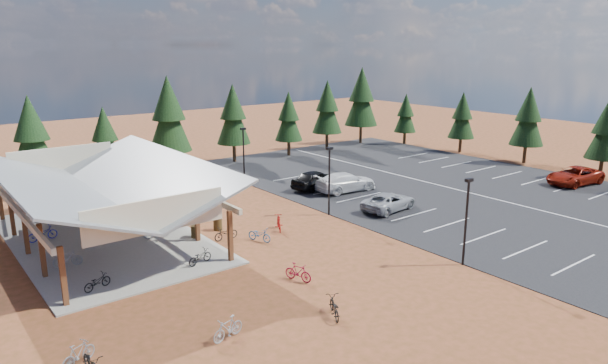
{
  "coord_description": "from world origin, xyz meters",
  "views": [
    {
      "loc": [
        -20.15,
        -27.48,
        12.35
      ],
      "look_at": [
        4.14,
        3.93,
        2.28
      ],
      "focal_mm": 32.0,
      "sensor_mm": 36.0,
      "label": 1
    }
  ],
  "objects_px": {
    "bike_0": "(97,282)",
    "bike_4": "(200,257)",
    "lamp_post_2": "(244,152)",
    "bike_3": "(66,211)",
    "bike_1": "(67,259)",
    "trash_bin_0": "(196,232)",
    "bike_2": "(42,234)",
    "bike_6": "(122,226)",
    "bike_12": "(334,307)",
    "car_6": "(575,176)",
    "car_4": "(315,179)",
    "bike_9": "(78,354)",
    "lamp_post_1": "(329,176)",
    "bike_8": "(91,364)",
    "bike_13": "(228,328)",
    "bike_15": "(279,223)",
    "lamp_post_0": "(466,216)",
    "bike_7": "(119,205)",
    "trash_bin_1": "(218,224)",
    "bike_11": "(298,272)",
    "bike_5": "(156,230)",
    "bike_pavilion": "(100,182)",
    "bike_16": "(226,233)",
    "car_3": "(346,182)",
    "car_2": "(389,201)",
    "bike_14": "(260,235)"
  },
  "relations": [
    {
      "from": "bike_0",
      "to": "bike_4",
      "type": "bearing_deg",
      "value": -110.26
    },
    {
      "from": "lamp_post_2",
      "to": "bike_3",
      "type": "xyz_separation_m",
      "value": [
        -15.81,
        -1.12,
        -2.32
      ]
    },
    {
      "from": "lamp_post_2",
      "to": "bike_1",
      "type": "distance_m",
      "value": 21.2
    },
    {
      "from": "lamp_post_2",
      "to": "trash_bin_0",
      "type": "height_order",
      "value": "lamp_post_2"
    },
    {
      "from": "bike_2",
      "to": "bike_6",
      "type": "bearing_deg",
      "value": -113.99
    },
    {
      "from": "lamp_post_2",
      "to": "bike_12",
      "type": "height_order",
      "value": "lamp_post_2"
    },
    {
      "from": "bike_3",
      "to": "car_6",
      "type": "bearing_deg",
      "value": -121.45
    },
    {
      "from": "bike_0",
      "to": "car_4",
      "type": "xyz_separation_m",
      "value": [
        21.77,
        9.14,
        0.35
      ]
    },
    {
      "from": "bike_9",
      "to": "car_4",
      "type": "distance_m",
      "value": 28.97
    },
    {
      "from": "lamp_post_1",
      "to": "bike_1",
      "type": "height_order",
      "value": "lamp_post_1"
    },
    {
      "from": "bike_8",
      "to": "bike_13",
      "type": "relative_size",
      "value": 1.09
    },
    {
      "from": "bike_3",
      "to": "lamp_post_2",
      "type": "bearing_deg",
      "value": -93.19
    },
    {
      "from": "bike_4",
      "to": "bike_9",
      "type": "distance_m",
      "value": 10.45
    },
    {
      "from": "bike_9",
      "to": "car_6",
      "type": "relative_size",
      "value": 0.28
    },
    {
      "from": "car_6",
      "to": "bike_15",
      "type": "bearing_deg",
      "value": -94.43
    },
    {
      "from": "lamp_post_0",
      "to": "bike_7",
      "type": "bearing_deg",
      "value": 118.82
    },
    {
      "from": "bike_8",
      "to": "bike_7",
      "type": "bearing_deg",
      "value": 67.25
    },
    {
      "from": "bike_13",
      "to": "car_4",
      "type": "relative_size",
      "value": 0.35
    },
    {
      "from": "trash_bin_0",
      "to": "bike_7",
      "type": "bearing_deg",
      "value": 102.46
    },
    {
      "from": "car_4",
      "to": "trash_bin_0",
      "type": "bearing_deg",
      "value": 99.54
    },
    {
      "from": "trash_bin_1",
      "to": "bike_11",
      "type": "bearing_deg",
      "value": -93.56
    },
    {
      "from": "bike_15",
      "to": "bike_0",
      "type": "bearing_deg",
      "value": 37.2
    },
    {
      "from": "lamp_post_2",
      "to": "bike_5",
      "type": "bearing_deg",
      "value": -143.44
    },
    {
      "from": "bike_15",
      "to": "bike_pavilion",
      "type": "bearing_deg",
      "value": -0.83
    },
    {
      "from": "bike_7",
      "to": "bike_16",
      "type": "distance_m",
      "value": 10.73
    },
    {
      "from": "bike_7",
      "to": "bike_9",
      "type": "xyz_separation_m",
      "value": [
        -8.36,
        -19.1,
        -0.08
      ]
    },
    {
      "from": "trash_bin_0",
      "to": "trash_bin_1",
      "type": "distance_m",
      "value": 2.09
    },
    {
      "from": "bike_12",
      "to": "car_3",
      "type": "bearing_deg",
      "value": -104.55
    },
    {
      "from": "lamp_post_2",
      "to": "car_2",
      "type": "xyz_separation_m",
      "value": [
        4.35,
        -13.98,
        -2.26
      ]
    },
    {
      "from": "lamp_post_1",
      "to": "trash_bin_1",
      "type": "relative_size",
      "value": 5.71
    },
    {
      "from": "bike_13",
      "to": "car_6",
      "type": "distance_m",
      "value": 38.58
    },
    {
      "from": "bike_13",
      "to": "bike_3",
      "type": "bearing_deg",
      "value": 169.89
    },
    {
      "from": "bike_0",
      "to": "bike_1",
      "type": "relative_size",
      "value": 0.96
    },
    {
      "from": "bike_pavilion",
      "to": "bike_11",
      "type": "relative_size",
      "value": 11.71
    },
    {
      "from": "lamp_post_0",
      "to": "bike_0",
      "type": "distance_m",
      "value": 20.32
    },
    {
      "from": "bike_0",
      "to": "bike_1",
      "type": "distance_m",
      "value": 4.05
    },
    {
      "from": "bike_11",
      "to": "bike_15",
      "type": "relative_size",
      "value": 0.91
    },
    {
      "from": "bike_13",
      "to": "car_4",
      "type": "bearing_deg",
      "value": 120.15
    },
    {
      "from": "trash_bin_1",
      "to": "bike_0",
      "type": "height_order",
      "value": "bike_0"
    },
    {
      "from": "bike_12",
      "to": "car_4",
      "type": "distance_m",
      "value": 23.26
    },
    {
      "from": "bike_3",
      "to": "bike_9",
      "type": "distance_m",
      "value": 20.36
    },
    {
      "from": "trash_bin_1",
      "to": "bike_14",
      "type": "distance_m",
      "value": 3.74
    },
    {
      "from": "bike_0",
      "to": "bike_13",
      "type": "height_order",
      "value": "bike_13"
    },
    {
      "from": "trash_bin_0",
      "to": "bike_15",
      "type": "height_order",
      "value": "bike_15"
    },
    {
      "from": "lamp_post_2",
      "to": "bike_13",
      "type": "xyz_separation_m",
      "value": [
        -14.88,
        -22.83,
        -2.47
      ]
    },
    {
      "from": "bike_9",
      "to": "bike_14",
      "type": "xyz_separation_m",
      "value": [
        13.36,
        7.37,
        -0.04
      ]
    },
    {
      "from": "bike_2",
      "to": "bike_4",
      "type": "distance_m",
      "value": 11.5
    },
    {
      "from": "lamp_post_2",
      "to": "bike_1",
      "type": "relative_size",
      "value": 3.2
    },
    {
      "from": "bike_6",
      "to": "car_2",
      "type": "height_order",
      "value": "car_2"
    },
    {
      "from": "bike_0",
      "to": "bike_9",
      "type": "bearing_deg",
      "value": 138.67
    }
  ]
}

